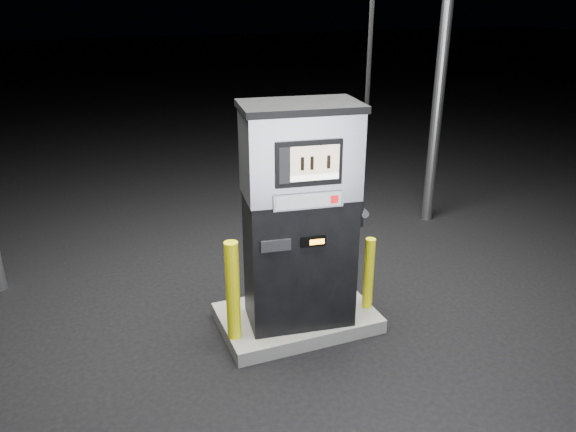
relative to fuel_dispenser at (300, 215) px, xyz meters
name	(u,v)px	position (x,y,z in m)	size (l,w,h in m)	color
ground	(297,324)	(0.02, 0.10, -1.29)	(80.00, 80.00, 0.00)	black
pump_island	(297,318)	(0.02, 0.10, -1.22)	(1.60, 1.00, 0.15)	slate
fuel_dispenser	(300,215)	(0.00, 0.00, 0.00)	(1.26, 0.80, 4.61)	black
bollard_left	(233,291)	(-0.72, -0.09, -0.63)	(0.14, 0.14, 1.01)	#F5EE0D
bollard_right	(369,273)	(0.76, -0.07, -0.74)	(0.11, 0.11, 0.79)	#F5EE0D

